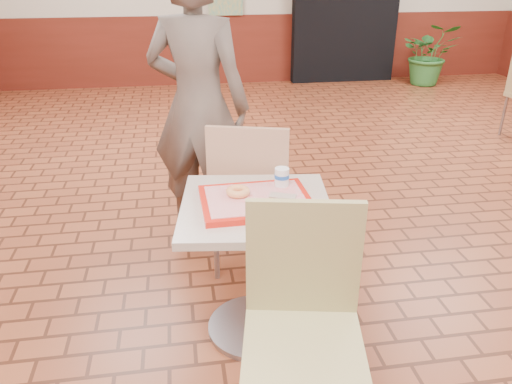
{
  "coord_description": "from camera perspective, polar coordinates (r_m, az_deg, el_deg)",
  "views": [
    {
      "loc": [
        -1.38,
        -2.74,
        1.73
      ],
      "look_at": [
        -1.06,
        -0.73,
        0.78
      ],
      "focal_mm": 35.0,
      "sensor_mm": 36.0,
      "label": 1
    }
  ],
  "objects": [
    {
      "name": "room_shell",
      "position": [
        3.08,
        18.65,
        19.45
      ],
      "size": [
        8.01,
        10.01,
        3.01
      ],
      "color": "brown",
      "rests_on": "ground"
    },
    {
      "name": "wainscot_band",
      "position": [
        3.31,
        16.31,
        2.06
      ],
      "size": [
        8.0,
        10.0,
        1.0
      ],
      "color": "#581B10",
      "rests_on": "ground"
    },
    {
      "name": "corridor_doorway",
      "position": [
        8.07,
        10.22,
        20.11
      ],
      "size": [
        1.6,
        0.22,
        2.2
      ],
      "primitive_type": "cube",
      "color": "black",
      "rests_on": "ground"
    },
    {
      "name": "main_table",
      "position": [
        2.39,
        -0.0,
        -6.43
      ],
      "size": [
        0.68,
        0.68,
        0.72
      ],
      "rotation": [
        0.0,
        0.0,
        -0.13
      ],
      "color": "#BBA896",
      "rests_on": "ground"
    },
    {
      "name": "chair_main_front",
      "position": [
        1.92,
        5.4,
        -13.88
      ],
      "size": [
        0.52,
        0.52,
        0.95
      ],
      "rotation": [
        0.0,
        0.0,
        -0.2
      ],
      "color": "tan",
      "rests_on": "ground"
    },
    {
      "name": "chair_main_back",
      "position": [
        2.85,
        -0.64,
        0.04
      ],
      "size": [
        0.54,
        0.54,
        0.95
      ],
      "rotation": [
        0.0,
        0.0,
        2.86
      ],
      "color": "tan",
      "rests_on": "ground"
    },
    {
      "name": "customer",
      "position": [
        3.18,
        -6.61,
        9.73
      ],
      "size": [
        0.78,
        0.66,
        1.81
      ],
      "primitive_type": "imported",
      "rotation": [
        0.0,
        0.0,
        2.73
      ],
      "color": "brown",
      "rests_on": "ground"
    },
    {
      "name": "serving_tray",
      "position": [
        2.27,
        -0.0,
        -1.03
      ],
      "size": [
        0.5,
        0.39,
        0.03
      ],
      "rotation": [
        0.0,
        0.0,
        0.02
      ],
      "color": "red",
      "rests_on": "main_table"
    },
    {
      "name": "ring_donut",
      "position": [
        2.29,
        -2.07,
        0.07
      ],
      "size": [
        0.13,
        0.13,
        0.03
      ],
      "primitive_type": "torus",
      "rotation": [
        0.0,
        0.0,
        0.2
      ],
      "color": "#F79E5A",
      "rests_on": "serving_tray"
    },
    {
      "name": "long_john_donut",
      "position": [
        2.21,
        2.99,
        -0.88
      ],
      "size": [
        0.15,
        0.11,
        0.04
      ],
      "rotation": [
        0.0,
        0.0,
        -0.4
      ],
      "color": "#EDA145",
      "rests_on": "serving_tray"
    },
    {
      "name": "paper_cup",
      "position": [
        2.38,
        2.97,
        1.76
      ],
      "size": [
        0.07,
        0.07,
        0.09
      ],
      "rotation": [
        0.0,
        0.0,
        0.32
      ],
      "color": "white",
      "rests_on": "serving_tray"
    },
    {
      "name": "potted_plant",
      "position": [
        8.18,
        19.23,
        14.66
      ],
      "size": [
        1.01,
        0.94,
        0.91
      ],
      "primitive_type": "imported",
      "rotation": [
        0.0,
        0.0,
        -0.34
      ],
      "color": "#2D722E",
      "rests_on": "ground"
    }
  ]
}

